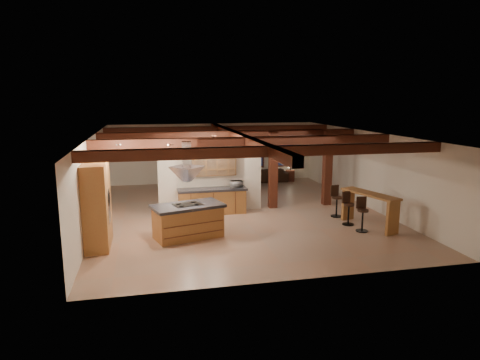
{
  "coord_description": "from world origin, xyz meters",
  "views": [
    {
      "loc": [
        -3.24,
        -14.8,
        4.18
      ],
      "look_at": [
        0.12,
        0.5,
        1.13
      ],
      "focal_mm": 32.0,
      "sensor_mm": 36.0,
      "label": 1
    }
  ],
  "objects_px": {
    "dining_table": "(216,188)",
    "bar_counter": "(369,204)",
    "kitchen_island": "(188,221)",
    "sofa": "(264,175)"
  },
  "relations": [
    {
      "from": "bar_counter",
      "to": "sofa",
      "type": "bearing_deg",
      "value": 99.14
    },
    {
      "from": "sofa",
      "to": "kitchen_island",
      "type": "bearing_deg",
      "value": 58.86
    },
    {
      "from": "kitchen_island",
      "to": "sofa",
      "type": "xyz_separation_m",
      "value": [
        4.56,
        7.88,
        -0.18
      ]
    },
    {
      "from": "dining_table",
      "to": "bar_counter",
      "type": "xyz_separation_m",
      "value": [
        4.12,
        -5.78,
        0.47
      ]
    },
    {
      "from": "kitchen_island",
      "to": "bar_counter",
      "type": "xyz_separation_m",
      "value": [
        5.86,
        -0.19,
        0.24
      ]
    },
    {
      "from": "dining_table",
      "to": "sofa",
      "type": "bearing_deg",
      "value": 59.12
    },
    {
      "from": "kitchen_island",
      "to": "bar_counter",
      "type": "height_order",
      "value": "bar_counter"
    },
    {
      "from": "bar_counter",
      "to": "dining_table",
      "type": "bearing_deg",
      "value": 125.47
    },
    {
      "from": "dining_table",
      "to": "sofa",
      "type": "distance_m",
      "value": 3.63
    },
    {
      "from": "sofa",
      "to": "bar_counter",
      "type": "xyz_separation_m",
      "value": [
        1.3,
        -8.07,
        0.43
      ]
    }
  ]
}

